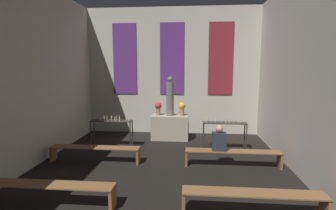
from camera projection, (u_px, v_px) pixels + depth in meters
wall_back at (172, 71)px, 10.30m from camera, size 6.92×0.16×4.91m
wall_left at (3, 74)px, 5.79m from camera, size 0.12×9.89×4.91m
wall_right at (325, 75)px, 5.18m from camera, size 0.12×9.89×4.91m
altar at (170, 127)px, 9.59m from camera, size 1.33×0.70×0.88m
statue at (170, 97)px, 9.44m from camera, size 0.27×0.27×1.40m
flower_vase_left at (158, 107)px, 9.53m from camera, size 0.25×0.25×0.48m
flower_vase_right at (182, 108)px, 9.45m from camera, size 0.25×0.25×0.48m
candle_rack_left at (112, 125)px, 8.55m from camera, size 1.36×0.36×1.09m
candle_rack_right at (224, 127)px, 8.23m from camera, size 1.36×0.36×1.09m
pew_second_left at (49, 189)px, 4.93m from camera, size 2.50×0.36×0.43m
pew_second_right at (253, 198)px, 4.60m from camera, size 2.50×0.36×0.43m
pew_back_left at (95, 150)px, 7.25m from camera, size 2.50×0.36×0.43m
pew_back_right at (233, 154)px, 6.91m from camera, size 2.50×0.36×0.43m
person_seated at (219, 139)px, 6.89m from camera, size 0.36×0.24×0.68m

